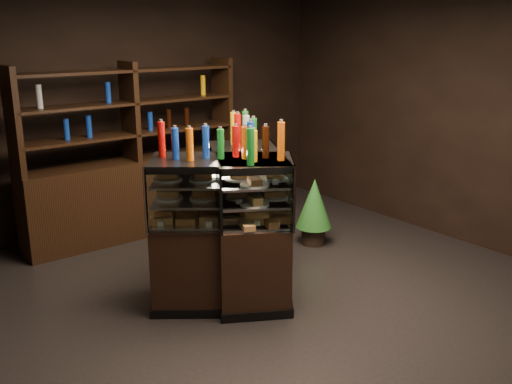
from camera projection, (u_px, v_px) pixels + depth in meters
ground at (269, 285)px, 5.40m from camera, size 5.00×5.00×0.00m
room_shell at (271, 77)px, 4.87m from camera, size 5.02×5.02×3.01m
display_case at (235, 250)px, 5.05m from camera, size 1.53×1.35×1.32m
food_display at (235, 191)px, 4.90m from camera, size 1.17×1.07×0.41m
bottles_top at (234, 139)px, 4.78m from camera, size 1.01×0.93×0.30m
potted_conifer at (314, 202)px, 6.31m from camera, size 0.40×0.40×0.86m
back_shelving at (134, 185)px, 6.59m from camera, size 2.60×0.50×2.00m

